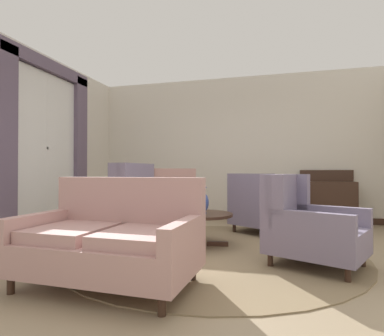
# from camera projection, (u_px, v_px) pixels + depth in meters

# --- Properties ---
(ground) EXTENTS (8.60, 8.60, 0.00)m
(ground) POSITION_uv_depth(u_px,v_px,m) (206.00, 258.00, 3.63)
(ground) COLOR #9E896B
(wall_back) EXTENTS (6.18, 0.08, 2.96)m
(wall_back) POSITION_uv_depth(u_px,v_px,m) (237.00, 148.00, 6.62)
(wall_back) COLOR silver
(wall_back) RESTS_ON ground
(wall_left) EXTENTS (0.08, 4.30, 2.96)m
(wall_left) POSITION_uv_depth(u_px,v_px,m) (42.00, 142.00, 5.32)
(wall_left) COLOR silver
(wall_left) RESTS_ON ground
(baseboard_back) EXTENTS (6.02, 0.03, 0.12)m
(baseboard_back) POSITION_uv_depth(u_px,v_px,m) (237.00, 217.00, 6.55)
(baseboard_back) COLOR #382319
(baseboard_back) RESTS_ON ground
(area_rug) EXTENTS (3.59, 3.59, 0.01)m
(area_rug) POSITION_uv_depth(u_px,v_px,m) (211.00, 251.00, 3.92)
(area_rug) COLOR #847051
(area_rug) RESTS_ON ground
(window_with_curtains) EXTENTS (0.12, 2.06, 2.80)m
(window_with_curtains) POSITION_uv_depth(u_px,v_px,m) (48.00, 139.00, 5.31)
(window_with_curtains) COLOR silver
(coffee_table) EXTENTS (0.84, 0.84, 0.44)m
(coffee_table) POSITION_uv_depth(u_px,v_px,m) (201.00, 219.00, 4.21)
(coffee_table) COLOR #382319
(coffee_table) RESTS_ON ground
(porcelain_vase) EXTENTS (0.14, 0.14, 0.35)m
(porcelain_vase) POSITION_uv_depth(u_px,v_px,m) (203.00, 202.00, 4.14)
(porcelain_vase) COLOR #384C93
(porcelain_vase) RESTS_ON coffee_table
(settee) EXTENTS (1.55, 0.95, 0.93)m
(settee) POSITION_uv_depth(u_px,v_px,m) (111.00, 240.00, 2.78)
(settee) COLOR tan
(settee) RESTS_ON ground
(armchair_beside_settee) EXTENTS (1.14, 1.06, 0.96)m
(armchair_beside_settee) POSITION_uv_depth(u_px,v_px,m) (308.00, 227.00, 3.34)
(armchair_beside_settee) COLOR slate
(armchair_beside_settee) RESTS_ON ground
(armchair_near_sideboard) EXTENTS (1.11, 1.15, 0.96)m
(armchair_near_sideboard) POSITION_uv_depth(u_px,v_px,m) (260.00, 207.00, 5.13)
(armchair_near_sideboard) COLOR slate
(armchair_near_sideboard) RESTS_ON ground
(armchair_far_left) EXTENTS (1.08, 1.12, 1.04)m
(armchair_far_left) POSITION_uv_depth(u_px,v_px,m) (168.00, 205.00, 5.21)
(armchair_far_left) COLOR tan
(armchair_far_left) RESTS_ON ground
(armchair_near_window) EXTENTS (0.95, 0.87, 1.10)m
(armchair_near_window) POSITION_uv_depth(u_px,v_px,m) (120.00, 210.00, 4.47)
(armchair_near_window) COLOR slate
(armchair_near_window) RESTS_ON ground
(side_table) EXTENTS (0.48, 0.48, 0.73)m
(side_table) POSITION_uv_depth(u_px,v_px,m) (292.00, 210.00, 4.63)
(side_table) COLOR #382319
(side_table) RESTS_ON ground
(sideboard) EXTENTS (0.95, 0.41, 1.02)m
(sideboard) POSITION_uv_depth(u_px,v_px,m) (328.00, 200.00, 5.88)
(sideboard) COLOR #382319
(sideboard) RESTS_ON ground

